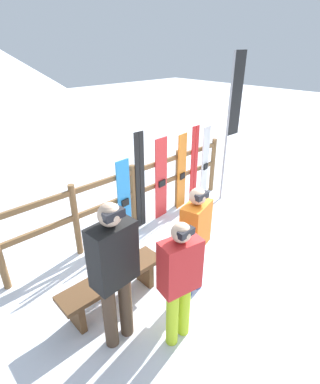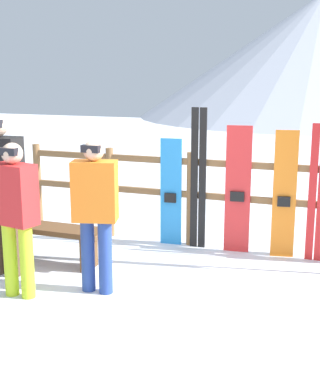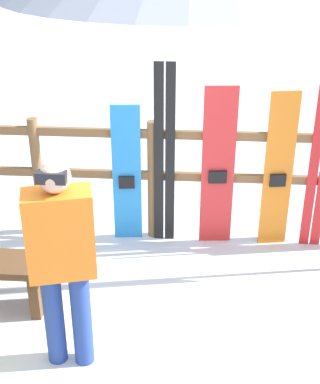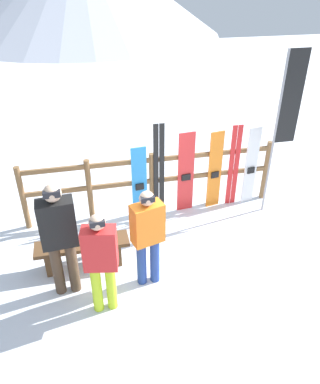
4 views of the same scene
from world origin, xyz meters
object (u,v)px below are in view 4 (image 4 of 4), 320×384
at_px(snowboard_orange, 215,171).
at_px(rental_flag, 284,115).
at_px(person_orange, 148,233).
at_px(ski_pair_black, 159,171).
at_px(snowboard_red, 186,173).
at_px(snowboard_blue, 139,183).
at_px(bench, 83,249).
at_px(ski_pair_red, 234,166).
at_px(snowboard_white, 251,166).
at_px(person_black, 59,234).
at_px(person_red, 101,258).

bearing_deg(snowboard_orange, rental_flag, -19.41).
distance_m(person_orange, rental_flag, 3.12).
distance_m(ski_pair_black, snowboard_red, 0.51).
xyz_separation_m(snowboard_blue, snowboard_orange, (1.42, 0.00, 0.08)).
relative_size(snowboard_blue, rental_flag, 0.47).
relative_size(bench, snowboard_orange, 0.92).
distance_m(snowboard_red, rental_flag, 1.95).
bearing_deg(ski_pair_black, bench, -140.82).
relative_size(ski_pair_red, snowboard_white, 1.05).
bearing_deg(ski_pair_red, bench, -157.66).
height_order(person_black, person_red, person_black).
distance_m(snowboard_orange, snowboard_white, 0.72).
distance_m(person_black, rental_flag, 4.09).
bearing_deg(person_orange, person_red, -151.33).
xyz_separation_m(bench, snowboard_orange, (2.52, 1.18, 0.42)).
height_order(person_orange, ski_pair_red, ski_pair_red).
bearing_deg(rental_flag, snowboard_orange, 160.59).
relative_size(snowboard_blue, snowboard_orange, 0.90).
distance_m(person_black, person_orange, 1.17).
height_order(bench, snowboard_orange, snowboard_orange).
bearing_deg(rental_flag, snowboard_white, 129.04).
relative_size(person_red, snowboard_white, 0.99).
bearing_deg(snowboard_white, person_orange, -143.46).
height_order(snowboard_blue, snowboard_white, snowboard_white).
bearing_deg(snowboard_red, person_red, -129.45).
bearing_deg(snowboard_orange, bench, -154.83).
xyz_separation_m(snowboard_red, snowboard_orange, (0.56, -0.00, -0.02)).
height_order(bench, rental_flag, rental_flag).
bearing_deg(person_red, snowboard_white, 34.90).
relative_size(person_black, person_orange, 1.13).
height_order(ski_pair_black, snowboard_white, ski_pair_black).
height_order(person_orange, snowboard_orange, person_orange).
xyz_separation_m(person_black, person_red, (0.49, -0.44, -0.13)).
bearing_deg(person_red, person_black, 137.85).
relative_size(bench, person_orange, 0.91).
bearing_deg(ski_pair_black, snowboard_white, -0.11).
height_order(person_red, rental_flag, rental_flag).
relative_size(person_orange, ski_pair_black, 0.87).
height_order(snowboard_blue, ski_pair_red, ski_pair_red).
height_order(ski_pair_black, rental_flag, rental_flag).
xyz_separation_m(person_orange, rental_flag, (2.62, 1.37, 0.99)).
distance_m(person_black, snowboard_white, 3.87).
bearing_deg(person_red, snowboard_orange, 42.54).
distance_m(ski_pair_red, rental_flag, 1.29).
bearing_deg(snowboard_blue, person_orange, -96.36).
bearing_deg(rental_flag, ski_pair_black, 170.18).
bearing_deg(ski_pair_red, person_black, -152.24).
bearing_deg(person_red, ski_pair_black, 59.79).
relative_size(person_black, snowboard_white, 1.13).
relative_size(person_orange, ski_pair_red, 0.96).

